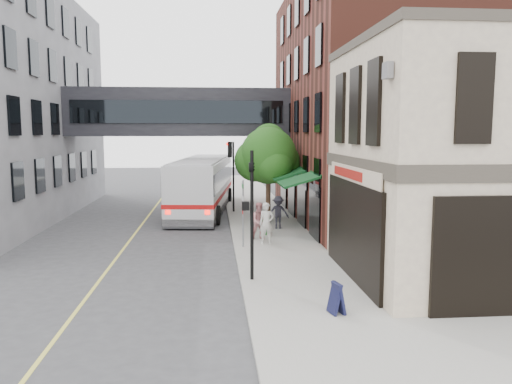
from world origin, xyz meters
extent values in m
plane|color=#38383A|center=(0.00, 0.00, 0.00)|extent=(120.00, 120.00, 0.00)
cube|color=gray|center=(2.00, 14.00, 0.07)|extent=(4.00, 60.00, 0.15)
cube|color=tan|center=(9.00, 2.00, 4.08)|extent=(10.00, 8.00, 8.15)
cube|color=#38332B|center=(9.00, 2.00, 4.15)|extent=(10.12, 8.12, 0.50)
cube|color=#38332B|center=(9.00, 2.00, 8.30)|extent=(10.12, 8.12, 0.30)
cube|color=black|center=(3.94, 2.00, 1.85)|extent=(0.14, 6.40, 3.40)
cube|color=black|center=(3.90, 2.00, 1.85)|extent=(0.04, 5.90, 3.00)
cube|color=maroon|center=(3.88, 2.60, 3.80)|extent=(0.03, 3.60, 0.32)
cube|color=#54241A|center=(10.00, 15.00, 7.00)|extent=(12.00, 18.00, 14.00)
cube|color=#0D3C17|center=(3.14, 13.75, 3.00)|extent=(1.80, 13.00, 0.40)
cube|color=black|center=(-3.00, 18.00, 6.50)|extent=(14.00, 3.00, 3.00)
cube|color=black|center=(-3.00, 16.45, 6.50)|extent=(13.00, 0.08, 1.40)
cube|color=black|center=(-3.00, 19.55, 6.50)|extent=(13.00, 0.08, 1.40)
cylinder|color=black|center=(0.40, 2.00, 2.40)|extent=(0.12, 0.12, 4.50)
cube|color=black|center=(0.18, 2.00, 2.75)|extent=(0.25, 0.22, 0.30)
imported|color=black|center=(0.40, 2.00, 4.25)|extent=(0.20, 0.16, 1.00)
cylinder|color=black|center=(0.40, 17.00, 2.40)|extent=(0.12, 0.12, 4.50)
cube|color=black|center=(0.18, 17.00, 2.75)|extent=(0.25, 0.22, 0.30)
cube|color=black|center=(0.18, 17.00, 4.15)|extent=(0.28, 0.28, 1.00)
sphere|color=#FF0C05|center=(0.02, 17.00, 4.50)|extent=(0.18, 0.18, 0.18)
cylinder|color=gray|center=(0.40, 7.00, 1.65)|extent=(0.08, 0.08, 3.00)
cube|color=white|center=(0.38, 7.00, 2.35)|extent=(0.03, 0.75, 0.22)
cube|color=#0C591E|center=(0.38, 7.00, 2.90)|extent=(0.03, 0.70, 0.18)
cube|color=#B20C0C|center=(0.38, 7.00, 1.85)|extent=(0.03, 0.30, 0.40)
cylinder|color=#382619|center=(2.20, 13.00, 1.55)|extent=(0.28, 0.28, 2.80)
sphere|color=#174312|center=(2.20, 13.00, 3.95)|extent=(3.20, 3.20, 3.20)
sphere|color=#174312|center=(3.00, 13.50, 3.55)|extent=(2.20, 2.20, 2.20)
sphere|color=#174312|center=(1.50, 13.30, 3.65)|extent=(2.40, 2.40, 2.40)
sphere|color=#174312|center=(2.30, 13.60, 4.75)|extent=(2.00, 2.00, 2.00)
cube|color=#D8CC4C|center=(-5.00, 10.00, 0.01)|extent=(0.12, 40.00, 0.01)
cube|color=silver|center=(-1.58, 17.98, 1.84)|extent=(4.18, 13.03, 3.23)
cube|color=black|center=(-1.58, 17.98, 2.39)|extent=(4.22, 12.82, 1.17)
cube|color=#B20C0C|center=(-1.58, 17.98, 1.28)|extent=(4.25, 13.06, 0.24)
cylinder|color=black|center=(-3.48, 13.49, 0.56)|extent=(0.45, 1.14, 1.11)
cylinder|color=black|center=(-0.71, 13.18, 0.56)|extent=(0.45, 1.14, 1.11)
cylinder|color=black|center=(-2.50, 22.34, 0.56)|extent=(0.45, 1.14, 1.11)
cylinder|color=black|center=(0.27, 22.03, 0.56)|extent=(0.45, 1.14, 1.11)
imported|color=beige|center=(1.51, 7.51, 1.10)|extent=(0.72, 0.50, 1.91)
imported|color=tan|center=(1.30, 8.48, 1.04)|extent=(0.93, 0.77, 1.78)
imported|color=black|center=(2.52, 11.05, 1.03)|extent=(1.15, 0.69, 1.75)
cube|color=#145A19|center=(1.67, 9.61, 0.56)|extent=(0.52, 0.50, 0.83)
cube|color=black|center=(2.53, -1.50, 0.60)|extent=(0.43, 0.57, 0.90)
camera|label=1|loc=(-0.94, -14.89, 5.28)|focal=35.00mm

